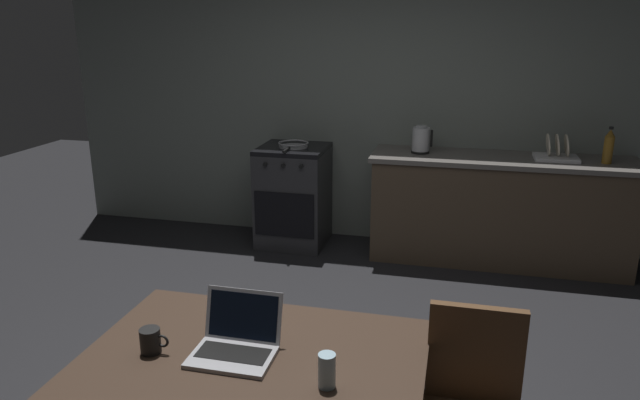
{
  "coord_description": "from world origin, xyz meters",
  "views": [
    {
      "loc": [
        0.83,
        -2.81,
        1.97
      ],
      "look_at": [
        0.01,
        0.61,
        0.91
      ],
      "focal_mm": 32.74,
      "sensor_mm": 36.0,
      "label": 1
    }
  ],
  "objects_px": {
    "stove_oven": "(294,196)",
    "dish_rack": "(556,154)",
    "dining_table": "(253,371)",
    "electric_kettle": "(421,140)",
    "bottle": "(609,146)",
    "coffee_mug": "(151,341)",
    "laptop": "(236,343)",
    "drinking_glass": "(327,370)",
    "frying_pan": "(293,145)"
  },
  "relations": [
    {
      "from": "bottle",
      "to": "stove_oven",
      "type": "bearing_deg",
      "value": 178.95
    },
    {
      "from": "dining_table",
      "to": "stove_oven",
      "type": "bearing_deg",
      "value": 103.16
    },
    {
      "from": "stove_oven",
      "to": "laptop",
      "type": "xyz_separation_m",
      "value": [
        0.64,
        -3.04,
        0.32
      ]
    },
    {
      "from": "stove_oven",
      "to": "electric_kettle",
      "type": "xyz_separation_m",
      "value": [
        1.13,
        0.0,
        0.57
      ]
    },
    {
      "from": "drinking_glass",
      "to": "electric_kettle",
      "type": "bearing_deg",
      "value": 88.36
    },
    {
      "from": "electric_kettle",
      "to": "dish_rack",
      "type": "xyz_separation_m",
      "value": [
        1.09,
        0.0,
        -0.06
      ]
    },
    {
      "from": "coffee_mug",
      "to": "dish_rack",
      "type": "xyz_separation_m",
      "value": [
        1.9,
        3.12,
        0.18
      ]
    },
    {
      "from": "dining_table",
      "to": "laptop",
      "type": "height_order",
      "value": "laptop"
    },
    {
      "from": "laptop",
      "to": "dish_rack",
      "type": "xyz_separation_m",
      "value": [
        1.58,
        3.05,
        0.19
      ]
    },
    {
      "from": "bottle",
      "to": "dish_rack",
      "type": "height_order",
      "value": "bottle"
    },
    {
      "from": "dining_table",
      "to": "laptop",
      "type": "relative_size",
      "value": 4.17
    },
    {
      "from": "coffee_mug",
      "to": "dish_rack",
      "type": "height_order",
      "value": "dish_rack"
    },
    {
      "from": "laptop",
      "to": "bottle",
      "type": "distance_m",
      "value": 3.58
    },
    {
      "from": "laptop",
      "to": "dish_rack",
      "type": "relative_size",
      "value": 0.94
    },
    {
      "from": "coffee_mug",
      "to": "dish_rack",
      "type": "relative_size",
      "value": 0.35
    },
    {
      "from": "coffee_mug",
      "to": "drinking_glass",
      "type": "relative_size",
      "value": 0.93
    },
    {
      "from": "bottle",
      "to": "electric_kettle",
      "type": "bearing_deg",
      "value": 178.03
    },
    {
      "from": "dining_table",
      "to": "frying_pan",
      "type": "xyz_separation_m",
      "value": [
        -0.7,
        3.03,
        0.28
      ]
    },
    {
      "from": "stove_oven",
      "to": "bottle",
      "type": "bearing_deg",
      "value": -1.05
    },
    {
      "from": "electric_kettle",
      "to": "drinking_glass",
      "type": "height_order",
      "value": "electric_kettle"
    },
    {
      "from": "bottle",
      "to": "drinking_glass",
      "type": "relative_size",
      "value": 2.26
    },
    {
      "from": "laptop",
      "to": "drinking_glass",
      "type": "xyz_separation_m",
      "value": [
        0.4,
        -0.13,
        0.02
      ]
    },
    {
      "from": "drinking_glass",
      "to": "dish_rack",
      "type": "bearing_deg",
      "value": 69.65
    },
    {
      "from": "stove_oven",
      "to": "dish_rack",
      "type": "relative_size",
      "value": 2.69
    },
    {
      "from": "dining_table",
      "to": "electric_kettle",
      "type": "relative_size",
      "value": 5.68
    },
    {
      "from": "coffee_mug",
      "to": "bottle",
      "type": "bearing_deg",
      "value": 53.47
    },
    {
      "from": "frying_pan",
      "to": "dish_rack",
      "type": "xyz_separation_m",
      "value": [
        2.21,
        0.03,
        0.02
      ]
    },
    {
      "from": "stove_oven",
      "to": "laptop",
      "type": "bearing_deg",
      "value": -78.08
    },
    {
      "from": "bottle",
      "to": "frying_pan",
      "type": "height_order",
      "value": "bottle"
    },
    {
      "from": "stove_oven",
      "to": "laptop",
      "type": "relative_size",
      "value": 2.85
    },
    {
      "from": "dining_table",
      "to": "laptop",
      "type": "bearing_deg",
      "value": 172.02
    },
    {
      "from": "stove_oven",
      "to": "electric_kettle",
      "type": "bearing_deg",
      "value": 0.13
    },
    {
      "from": "bottle",
      "to": "frying_pan",
      "type": "bearing_deg",
      "value": 179.5
    },
    {
      "from": "dining_table",
      "to": "coffee_mug",
      "type": "distance_m",
      "value": 0.42
    },
    {
      "from": "electric_kettle",
      "to": "coffee_mug",
      "type": "relative_size",
      "value": 1.95
    },
    {
      "from": "laptop",
      "to": "stove_oven",
      "type": "bearing_deg",
      "value": 114.3
    },
    {
      "from": "frying_pan",
      "to": "coffee_mug",
      "type": "relative_size",
      "value": 3.71
    },
    {
      "from": "laptop",
      "to": "electric_kettle",
      "type": "xyz_separation_m",
      "value": [
        0.49,
        3.05,
        0.25
      ]
    },
    {
      "from": "drinking_glass",
      "to": "dish_rack",
      "type": "height_order",
      "value": "dish_rack"
    },
    {
      "from": "electric_kettle",
      "to": "coffee_mug",
      "type": "height_order",
      "value": "electric_kettle"
    },
    {
      "from": "electric_kettle",
      "to": "frying_pan",
      "type": "bearing_deg",
      "value": -178.59
    },
    {
      "from": "dining_table",
      "to": "frying_pan",
      "type": "relative_size",
      "value": 2.98
    },
    {
      "from": "bottle",
      "to": "dish_rack",
      "type": "xyz_separation_m",
      "value": [
        -0.37,
        0.05,
        -0.09
      ]
    },
    {
      "from": "drinking_glass",
      "to": "stove_oven",
      "type": "bearing_deg",
      "value": 108.13
    },
    {
      "from": "bottle",
      "to": "laptop",
      "type": "bearing_deg",
      "value": -122.97
    },
    {
      "from": "bottle",
      "to": "coffee_mug",
      "type": "bearing_deg",
      "value": -126.53
    },
    {
      "from": "frying_pan",
      "to": "laptop",
      "type": "bearing_deg",
      "value": -78.15
    },
    {
      "from": "stove_oven",
      "to": "bottle",
      "type": "distance_m",
      "value": 2.66
    },
    {
      "from": "dish_rack",
      "to": "frying_pan",
      "type": "bearing_deg",
      "value": -179.28
    },
    {
      "from": "coffee_mug",
      "to": "electric_kettle",
      "type": "bearing_deg",
      "value": 75.34
    }
  ]
}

